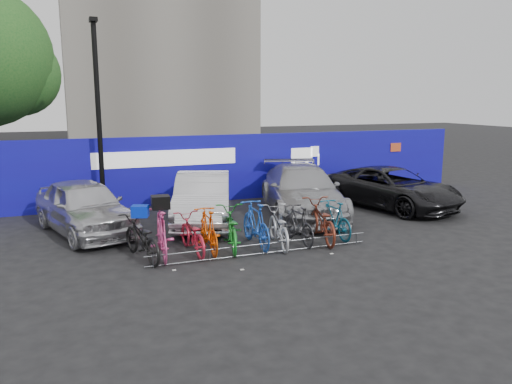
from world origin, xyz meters
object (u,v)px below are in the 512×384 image
bike_1 (162,233)px  bike_7 (298,224)px  lamppost (98,112)px  car_0 (84,207)px  bike_2 (192,234)px  bike_6 (278,227)px  bike_0 (141,238)px  bike_3 (208,230)px  car_1 (203,199)px  bike_9 (334,219)px  car_2 (302,191)px  bike_rack (263,249)px  bike_4 (231,229)px  bike_5 (256,224)px  car_3 (391,188)px  bike_8 (321,221)px

bike_1 → bike_7: 3.51m
lamppost → car_0: 3.53m
bike_2 → bike_6: (2.17, -0.21, 0.03)m
bike_0 → bike_3: (1.61, 0.04, 0.03)m
car_1 → bike_9: car_1 is taller
lamppost → bike_1: size_ratio=3.13×
bike_0 → bike_1: bike_1 is taller
car_1 → bike_3: car_1 is taller
lamppost → bike_6: lamppost is taller
car_0 → car_2: 6.62m
bike_rack → bike_4: bike_4 is taller
car_2 → bike_3: size_ratio=2.99×
car_1 → bike_6: (1.15, -3.03, -0.25)m
bike_rack → bike_4: size_ratio=2.84×
bike_rack → car_1: 3.67m
car_2 → bike_6: car_2 is taller
car_0 → car_1: (3.36, -0.02, -0.01)m
lamppost → bike_5: (3.31, -5.26, -2.69)m
bike_1 → bike_5: bike_1 is taller
car_0 → car_3: 9.93m
bike_rack → car_0: car_0 is taller
car_1 → bike_9: size_ratio=2.66×
bike_7 → car_3: bearing=-151.9°
bike_5 → car_3: bearing=-155.1°
car_3 → car_1: bearing=163.1°
car_1 → bike_0: 3.66m
bike_9 → car_3: bearing=-146.4°
bike_5 → bike_7: (1.13, -0.13, -0.08)m
lamppost → car_2: 6.92m
car_0 → bike_5: car_0 is taller
lamppost → car_0: lamppost is taller
bike_0 → bike_1: 0.48m
bike_rack → bike_2: 1.74m
bike_5 → bike_4: bearing=-1.2°
bike_1 → bike_9: (4.63, 0.03, -0.08)m
car_2 → car_0: bearing=-166.1°
bike_rack → bike_6: size_ratio=2.97×
bike_1 → bike_4: (1.74, 0.05, -0.07)m
bike_8 → bike_5: bearing=4.6°
bike_7 → bike_1: bearing=-3.1°
lamppost → car_1: 4.41m
bike_0 → bike_2: (1.21, 0.08, -0.04)m
car_2 → bike_0: size_ratio=2.75×
car_1 → bike_8: 3.84m
bike_1 → bike_3: (1.14, 0.02, -0.05)m
car_0 → bike_0: car_0 is taller
bike_5 → bike_8: (1.76, -0.16, -0.04)m
lamppost → car_1: lamppost is taller
car_1 → lamppost: bearing=156.0°
bike_2 → bike_6: 2.19m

